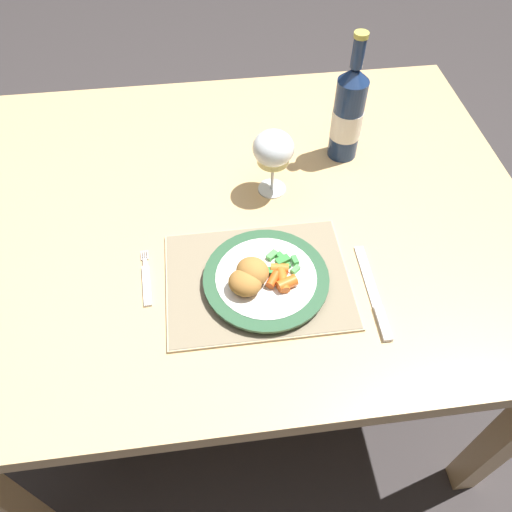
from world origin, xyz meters
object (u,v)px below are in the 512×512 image
Objects in this scene: fork at (146,281)px; wine_glass at (273,151)px; bottle at (348,114)px; table_knife at (375,299)px; dining_table at (241,232)px; dinner_plate at (266,279)px.

wine_glass reaches higher than fork.
wine_glass is at bearing -151.06° from bottle.
table_knife is 1.42× the size of wine_glass.
bottle reaches higher than fork.
dining_table is 0.21m from wine_glass.
dining_table is at bearing 96.84° from dinner_plate.
fork is at bearing -144.75° from bottle.
dining_table is at bearing -151.30° from wine_glass.
table_knife is 0.73× the size of bottle.
fork is 0.87× the size of wine_glass.
bottle is (0.46, 0.32, 0.11)m from fork.
dinner_plate is at bearing -8.57° from fork.
bottle is (0.26, 0.14, 0.20)m from dining_table.
fork is 0.43m from table_knife.
wine_glass is at bearing 114.79° from table_knife.
bottle is at bearing 56.99° from dinner_plate.
dinner_plate is 0.21m from table_knife.
fork is (-0.20, -0.18, 0.09)m from dining_table.
table_knife is at bearing -65.21° from wine_glass.
bottle reaches higher than dining_table.
fork is 0.37m from wine_glass.
wine_glass reaches higher than dining_table.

